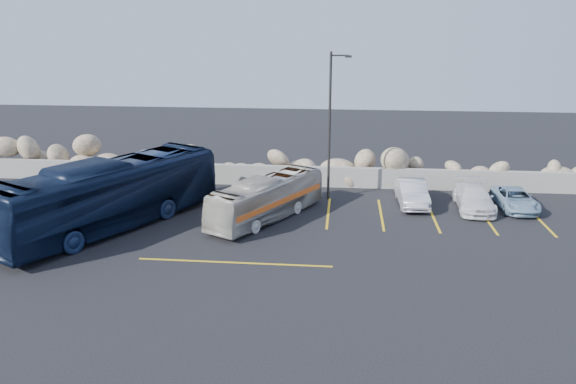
# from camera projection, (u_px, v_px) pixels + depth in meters

# --- Properties ---
(ground) EXTENTS (90.00, 90.00, 0.00)m
(ground) POSITION_uv_depth(u_px,v_px,m) (258.00, 266.00, 22.55)
(ground) COLOR black
(ground) RESTS_ON ground
(seawall) EXTENTS (60.00, 0.40, 1.20)m
(seawall) POSITION_uv_depth(u_px,v_px,m) (288.00, 176.00, 33.83)
(seawall) COLOR gray
(seawall) RESTS_ON ground
(riprap_pile) EXTENTS (54.00, 2.80, 2.60)m
(riprap_pile) POSITION_uv_depth(u_px,v_px,m) (290.00, 160.00, 34.78)
(riprap_pile) COLOR #857357
(riprap_pile) RESTS_ON ground
(parking_lines) EXTENTS (18.16, 9.36, 0.01)m
(parking_lines) POSITION_uv_depth(u_px,v_px,m) (369.00, 223.00, 27.41)
(parking_lines) COLOR gold
(parking_lines) RESTS_ON ground
(lamppost) EXTENTS (1.14, 0.18, 8.00)m
(lamppost) POSITION_uv_depth(u_px,v_px,m) (331.00, 122.00, 30.15)
(lamppost) COLOR #2A2926
(lamppost) RESTS_ON ground
(vintage_bus) EXTENTS (5.24, 7.52, 2.12)m
(vintage_bus) POSITION_uv_depth(u_px,v_px,m) (267.00, 198.00, 27.80)
(vintage_bus) COLOR #BBB7A8
(vintage_bus) RESTS_ON ground
(tour_coach) EXTENTS (8.05, 11.70, 3.29)m
(tour_coach) POSITION_uv_depth(u_px,v_px,m) (111.00, 194.00, 26.44)
(tour_coach) COLOR black
(tour_coach) RESTS_ON ground
(car_b) EXTENTS (1.57, 4.11, 1.34)m
(car_b) POSITION_uv_depth(u_px,v_px,m) (412.00, 193.00, 30.11)
(car_b) COLOR silver
(car_b) RESTS_ON ground
(car_c) EXTENTS (1.92, 4.38, 1.25)m
(car_c) POSITION_uv_depth(u_px,v_px,m) (474.00, 198.00, 29.40)
(car_c) COLOR silver
(car_c) RESTS_ON ground
(car_d) EXTENTS (1.88, 3.90, 1.07)m
(car_d) POSITION_uv_depth(u_px,v_px,m) (515.00, 199.00, 29.43)
(car_d) COLOR #84A4BB
(car_d) RESTS_ON ground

